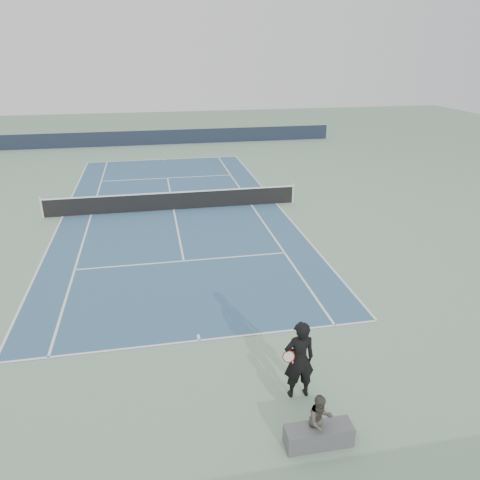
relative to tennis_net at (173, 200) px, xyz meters
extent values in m
plane|color=gray|center=(0.00, 0.00, -0.50)|extent=(80.00, 80.00, 0.00)
cube|color=#325877|center=(0.00, 0.00, -0.50)|extent=(10.97, 23.77, 0.01)
cylinder|color=silver|center=(-6.40, 0.00, 0.03)|extent=(0.10, 0.10, 1.07)
cylinder|color=silver|center=(6.40, 0.00, 0.03)|extent=(0.10, 0.10, 1.07)
cube|color=black|center=(0.00, 0.00, -0.04)|extent=(12.80, 0.03, 0.90)
cube|color=white|center=(0.00, 0.00, 0.43)|extent=(12.80, 0.04, 0.06)
cube|color=black|center=(0.00, 17.88, 0.10)|extent=(30.00, 0.25, 1.20)
imported|color=black|center=(2.08, -14.56, 0.52)|extent=(0.78, 0.56, 2.05)
torus|color=#A8120E|center=(1.80, -14.61, 0.68)|extent=(0.34, 0.18, 0.36)
cylinder|color=white|center=(1.80, -14.61, 0.68)|extent=(0.29, 0.14, 0.32)
cylinder|color=white|center=(1.92, -14.58, 0.42)|extent=(0.08, 0.13, 0.27)
sphere|color=#BAE22E|center=(1.81, -15.45, -0.47)|extent=(0.07, 0.07, 0.07)
cube|color=#505054|center=(2.05, -16.12, -0.27)|extent=(1.51, 0.77, 0.46)
imported|color=#423D35|center=(2.05, -16.12, 0.13)|extent=(0.69, 0.59, 1.24)
camera|label=1|loc=(-1.01, -23.18, 7.30)|focal=35.00mm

